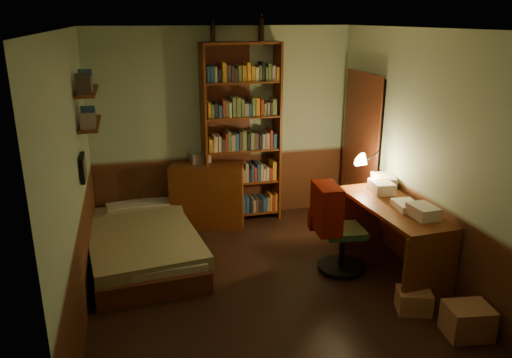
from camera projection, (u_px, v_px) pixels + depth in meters
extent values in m
cube|color=black|center=(262.00, 285.00, 5.28)|extent=(3.50, 4.00, 0.02)
cube|color=silver|center=(263.00, 28.00, 4.47)|extent=(3.50, 4.00, 0.02)
cube|color=#99B391|center=(223.00, 126.00, 6.73)|extent=(3.50, 0.02, 2.60)
cube|color=#99B391|center=(73.00, 181.00, 4.46)|extent=(0.02, 4.00, 2.60)
cube|color=#99B391|center=(422.00, 155.00, 5.30)|extent=(0.02, 4.00, 2.60)
cube|color=#99B391|center=(349.00, 259.00, 3.03)|extent=(3.50, 0.02, 2.60)
cube|color=black|center=(362.00, 152.00, 6.58)|extent=(0.06, 0.90, 2.00)
cube|color=#4A1F11|center=(360.00, 152.00, 6.57)|extent=(0.02, 0.98, 2.08)
cube|color=#768B54|center=(143.00, 233.00, 5.80)|extent=(1.27, 2.17, 0.62)
cube|color=#5A290F|center=(208.00, 195.00, 6.71)|extent=(1.05, 0.73, 0.85)
cube|color=#B2B2B7|center=(200.00, 157.00, 6.65)|extent=(0.28, 0.24, 0.14)
cube|color=#5A290F|center=(241.00, 135.00, 6.66)|extent=(1.05, 0.38, 2.40)
cylinder|color=black|center=(213.00, 32.00, 6.28)|extent=(0.07, 0.07, 0.22)
cylinder|color=black|center=(261.00, 30.00, 6.42)|extent=(0.10, 0.10, 0.27)
cube|color=#5A290F|center=(392.00, 239.00, 5.41)|extent=(0.70, 1.53, 0.80)
cube|color=silver|center=(384.00, 181.00, 5.87)|extent=(0.31, 0.38, 0.13)
cone|color=black|center=(376.00, 161.00, 5.93)|extent=(0.20, 0.20, 0.53)
cube|color=#315A35|center=(343.00, 231.00, 5.46)|extent=(0.50, 0.45, 0.94)
cube|color=#8F1300|center=(335.00, 167.00, 5.25)|extent=(0.27, 0.46, 0.52)
cube|color=#5A290F|center=(90.00, 124.00, 5.41)|extent=(0.20, 0.90, 0.03)
cube|color=#5A290F|center=(87.00, 91.00, 5.30)|extent=(0.20, 0.90, 0.03)
cube|color=black|center=(83.00, 168.00, 5.04)|extent=(0.04, 0.32, 0.26)
cube|color=#A26E49|center=(468.00, 321.00, 4.40)|extent=(0.43, 0.36, 0.29)
cube|color=#A26E49|center=(414.00, 301.00, 4.78)|extent=(0.37, 0.34, 0.22)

